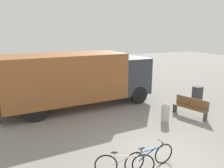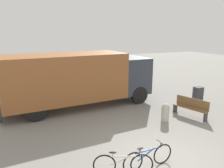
{
  "view_description": "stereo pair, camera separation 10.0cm",
  "coord_description": "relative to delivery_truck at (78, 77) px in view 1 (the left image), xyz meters",
  "views": [
    {
      "loc": [
        -4.22,
        -5.09,
        4.16
      ],
      "look_at": [
        0.17,
        4.36,
        1.62
      ],
      "focal_mm": 35.0,
      "sensor_mm": 36.0,
      "label": 1
    },
    {
      "loc": [
        -4.13,
        -5.13,
        4.16
      ],
      "look_at": [
        0.17,
        4.36,
        1.62
      ],
      "focal_mm": 35.0,
      "sensor_mm": 36.0,
      "label": 2
    }
  ],
  "objects": [
    {
      "name": "utility_box",
      "position": [
        6.66,
        -2.26,
        -1.21
      ],
      "size": [
        0.48,
        0.41,
        0.95
      ],
      "color": "#38383D",
      "rests_on": "ground"
    },
    {
      "name": "delivery_truck",
      "position": [
        0.0,
        0.0,
        0.0
      ],
      "size": [
        8.25,
        2.83,
        2.98
      ],
      "rotation": [
        0.0,
        0.0,
        0.04
      ],
      "color": "#99592D",
      "rests_on": "ground"
    },
    {
      "name": "bollard_near_bench",
      "position": [
        3.1,
        -3.77,
        -1.21
      ],
      "size": [
        0.38,
        0.38,
        0.87
      ],
      "color": "#B2AD9E",
      "rests_on": "ground"
    },
    {
      "name": "bicycle_middle",
      "position": [
        0.33,
        -6.51,
        -1.32
      ],
      "size": [
        1.78,
        0.44,
        0.77
      ],
      "rotation": [
        0.0,
        0.0,
        0.02
      ],
      "color": "black",
      "rests_on": "ground"
    },
    {
      "name": "bicycle_near",
      "position": [
        -0.53,
        -6.5,
        -1.32
      ],
      "size": [
        1.66,
        0.76,
        0.77
      ],
      "rotation": [
        0.0,
        0.0,
        -0.4
      ],
      "color": "black",
      "rests_on": "ground"
    },
    {
      "name": "ground_plane",
      "position": [
        0.97,
        -6.38,
        -1.68
      ],
      "size": [
        60.0,
        60.0,
        0.0
      ],
      "primitive_type": "plane",
      "color": "gray"
    },
    {
      "name": "park_bench",
      "position": [
        4.69,
        -3.74,
        -1.19
      ],
      "size": [
        0.9,
        1.78,
        0.91
      ],
      "rotation": [
        0.0,
        0.0,
        1.87
      ],
      "color": "brown",
      "rests_on": "ground"
    }
  ]
}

